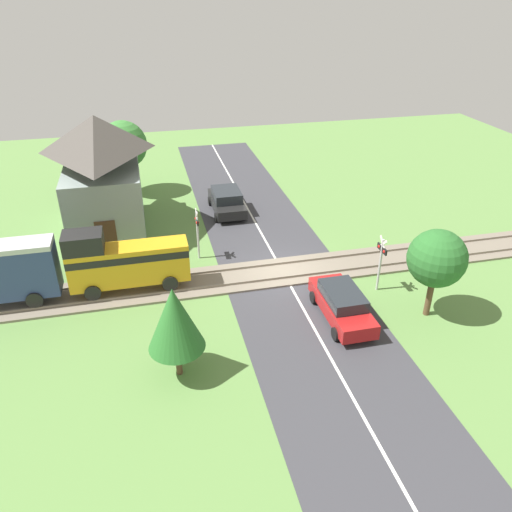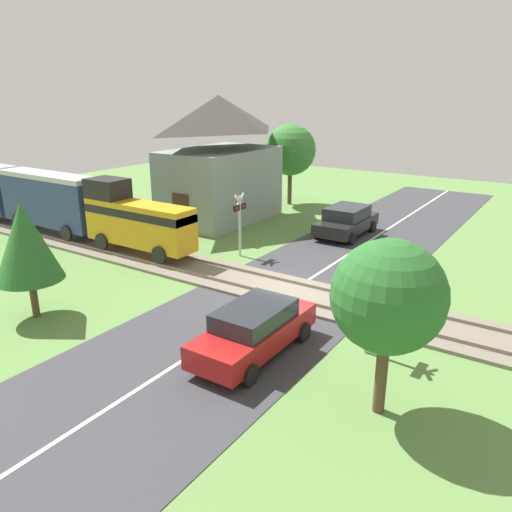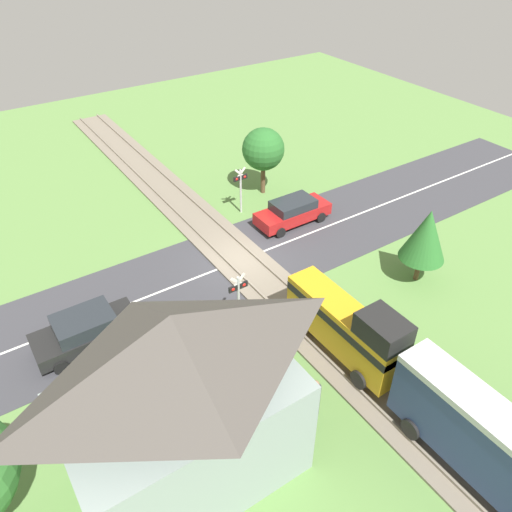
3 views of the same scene
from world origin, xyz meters
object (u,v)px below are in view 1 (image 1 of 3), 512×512
Objects in this scene: car_near_crossing at (342,304)px; station_building at (102,176)px; crossing_signal_west_approach at (381,257)px; car_far_side at (227,201)px; pedestrian_by_station at (98,255)px; crossing_signal_east_approach at (197,228)px.

car_near_crossing is 16.09m from station_building.
car_far_side is at bearing 26.50° from crossing_signal_west_approach.
car_near_crossing is 3.40m from crossing_signal_west_approach.
crossing_signal_west_approach reaches higher than pedestrian_by_station.
crossing_signal_east_approach is at bearing -91.51° from pedestrian_by_station.
crossing_signal_west_approach is at bearing -153.50° from car_far_side.
car_far_side is 1.49× the size of crossing_signal_west_approach.
car_near_crossing is 9.05m from crossing_signal_east_approach.
car_near_crossing is at bearing -167.44° from car_far_side.
car_far_side is 12.45m from crossing_signal_west_approach.
car_near_crossing is at bearing 124.54° from crossing_signal_west_approach.
station_building is (11.99, 10.39, 2.68)m from car_near_crossing.
crossing_signal_east_approach is at bearing 38.01° from car_near_crossing.
crossing_signal_west_approach is (1.83, -2.65, 1.09)m from car_near_crossing.
car_far_side is 8.02m from station_building.
pedestrian_by_station is (-5.70, 7.97, -0.00)m from car_far_side.
pedestrian_by_station is (5.39, 13.51, -1.07)m from crossing_signal_west_approach.
station_building is at bearing 97.09° from car_far_side.
crossing_signal_west_approach is at bearing -55.46° from car_near_crossing.
crossing_signal_east_approach is 1.65× the size of pedestrian_by_station.
pedestrian_by_station is at bearing 125.58° from car_far_side.
crossing_signal_east_approach is at bearing 155.58° from car_far_side.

